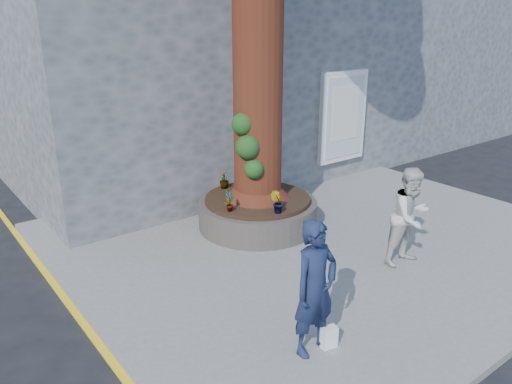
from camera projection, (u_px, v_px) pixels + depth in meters
ground at (294, 284)px, 7.93m from camera, size 120.00×120.00×0.00m
pavement at (319, 236)px, 9.52m from camera, size 9.00×8.00×0.12m
yellow_line at (82, 323)px, 6.93m from camera, size 0.10×30.00×0.01m
stone_shop at (192, 49)px, 13.69m from camera, size 10.30×8.30×6.30m
neighbour_shop at (380, 45)px, 18.33m from camera, size 6.00×8.00×6.00m
planter at (258, 212)px, 9.75m from camera, size 2.30×2.30×0.60m
man at (315, 289)px, 5.90m from camera, size 0.64×0.42×1.73m
woman at (411, 217)px, 8.12m from camera, size 0.83×0.66×1.65m
shopping_bag at (329, 337)px, 6.20m from camera, size 0.22×0.15×0.28m
plant_a at (230, 201)px, 8.88m from camera, size 0.25×0.23×0.40m
plant_b at (277, 202)px, 8.81m from camera, size 0.30×0.31×0.40m
plant_c at (224, 180)px, 10.10m from camera, size 0.28×0.28×0.35m
plant_d at (269, 172)px, 10.61m from camera, size 0.38×0.39×0.34m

